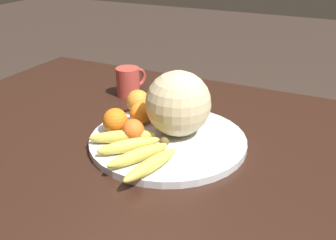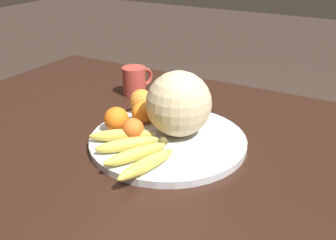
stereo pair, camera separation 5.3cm
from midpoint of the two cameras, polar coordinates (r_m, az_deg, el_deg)
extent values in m
cube|color=black|center=(1.03, 1.46, -4.45)|extent=(1.65, 0.97, 0.04)
cube|color=black|center=(1.87, -14.38, -3.60)|extent=(0.07, 0.07, 0.69)
cylinder|color=silver|center=(1.01, -1.49, -3.04)|extent=(0.40, 0.40, 0.02)
torus|color=#1E4C56|center=(1.01, -1.49, -2.88)|extent=(0.40, 0.40, 0.01)
sphere|color=beige|center=(1.00, -0.03, 2.40)|extent=(0.17, 0.17, 0.17)
sphere|color=brown|center=(0.95, -2.14, -3.21)|extent=(0.02, 0.02, 0.02)
ellipsoid|color=#DBC64C|center=(0.99, -8.18, -2.38)|extent=(0.15, 0.12, 0.03)
ellipsoid|color=#DBC64C|center=(0.95, -7.27, -3.70)|extent=(0.13, 0.14, 0.03)
ellipsoid|color=#DBC64C|center=(0.90, -5.98, -5.10)|extent=(0.10, 0.16, 0.03)
ellipsoid|color=#DBC64C|center=(0.87, -4.28, -6.53)|extent=(0.07, 0.17, 0.03)
sphere|color=orange|center=(1.08, -5.44, 0.98)|extent=(0.06, 0.06, 0.06)
sphere|color=orange|center=(1.04, -9.11, -0.10)|extent=(0.07, 0.07, 0.07)
sphere|color=orange|center=(1.15, -5.71, 2.71)|extent=(0.07, 0.07, 0.07)
sphere|color=orange|center=(0.99, -6.62, -1.48)|extent=(0.06, 0.06, 0.06)
sphere|color=orange|center=(1.11, -2.81, 1.95)|extent=(0.07, 0.07, 0.07)
cube|color=white|center=(1.05, -7.02, -1.64)|extent=(0.08, 0.05, 0.00)
cylinder|color=#B74238|center=(1.32, -6.98, 5.51)|extent=(0.08, 0.08, 0.09)
torus|color=#B74238|center=(1.34, -5.49, 6.14)|extent=(0.04, 0.06, 0.07)
camera|label=1|loc=(0.03, -91.53, -0.72)|focal=42.00mm
camera|label=2|loc=(0.03, 88.47, 0.72)|focal=42.00mm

